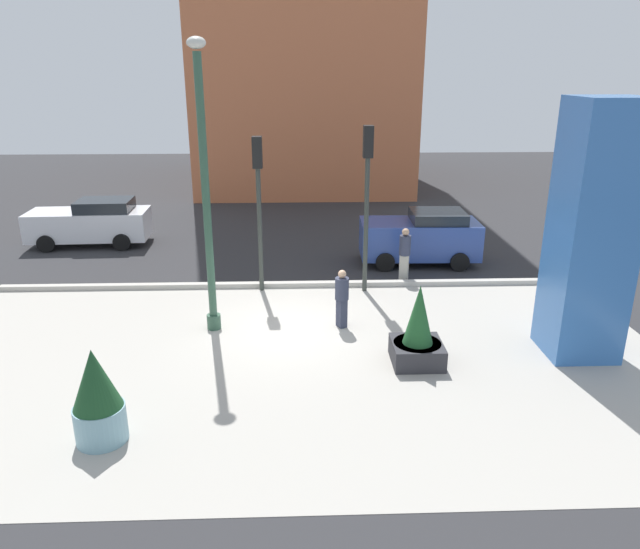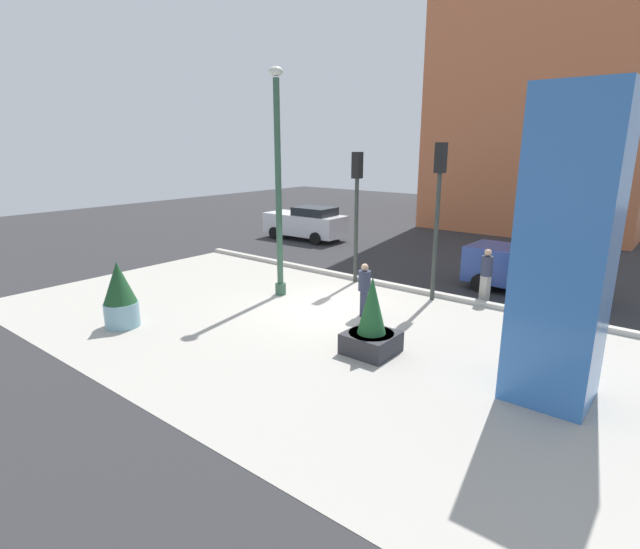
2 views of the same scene
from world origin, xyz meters
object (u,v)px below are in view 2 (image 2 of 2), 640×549
at_px(traffic_light_corner, 438,197).
at_px(potted_plant_mid_plaza, 120,296).
at_px(lamp_post, 278,190).
at_px(art_pillar_blue, 566,252).
at_px(potted_plant_near_left, 372,325).
at_px(traffic_light_far_side, 357,197).
at_px(car_curb_east, 531,266).
at_px(pedestrian_by_curb, 364,287).
at_px(pedestrian_on_sidewalk, 486,272).
at_px(car_far_lane, 306,223).

bearing_deg(traffic_light_corner, potted_plant_mid_plaza, -126.70).
xyz_separation_m(potted_plant_mid_plaza, traffic_light_corner, (5.66, 7.60, 2.44)).
distance_m(lamp_post, art_pillar_blue, 9.06).
bearing_deg(potted_plant_near_left, lamp_post, 157.09).
bearing_deg(traffic_light_far_side, art_pillar_blue, -29.95).
xyz_separation_m(car_curb_east, pedestrian_by_curb, (-3.14, -5.38, -0.07)).
bearing_deg(car_curb_east, pedestrian_by_curb, -120.22).
bearing_deg(pedestrian_on_sidewalk, car_far_lane, 158.40).
distance_m(potted_plant_near_left, car_curb_east, 7.64).
bearing_deg(pedestrian_on_sidewalk, lamp_post, -147.32).
relative_size(lamp_post, pedestrian_on_sidewalk, 4.17).
bearing_deg(car_curb_east, lamp_post, -140.36).
distance_m(traffic_light_corner, pedestrian_by_curb, 3.75).
bearing_deg(pedestrian_by_curb, traffic_light_far_side, 128.57).
relative_size(potted_plant_near_left, traffic_light_far_side, 0.41).
xyz_separation_m(lamp_post, pedestrian_on_sidewalk, (5.63, 3.61, -2.55)).
height_order(traffic_light_far_side, car_far_lane, traffic_light_far_side).
bearing_deg(potted_plant_near_left, traffic_light_far_side, 128.07).
xyz_separation_m(traffic_light_far_side, traffic_light_corner, (3.16, -0.17, 0.21)).
xyz_separation_m(art_pillar_blue, traffic_light_far_side, (-7.80, 4.50, 0.16)).
xyz_separation_m(art_pillar_blue, potted_plant_mid_plaza, (-10.30, -3.27, -2.08)).
distance_m(lamp_post, potted_plant_near_left, 6.06).
bearing_deg(traffic_light_corner, car_far_lane, 151.46).
distance_m(potted_plant_near_left, traffic_light_corner, 5.49).
relative_size(lamp_post, potted_plant_mid_plaza, 3.88).
bearing_deg(potted_plant_mid_plaza, car_far_lane, 108.33).
relative_size(potted_plant_mid_plaza, traffic_light_far_side, 0.40).
bearing_deg(lamp_post, potted_plant_mid_plaza, -105.94).
bearing_deg(potted_plant_near_left, art_pillar_blue, 6.46).
distance_m(potted_plant_mid_plaza, car_far_lane, 13.72).
height_order(potted_plant_mid_plaza, traffic_light_corner, traffic_light_corner).
height_order(potted_plant_near_left, pedestrian_by_curb, potted_plant_near_left).
height_order(lamp_post, traffic_light_corner, lamp_post).
relative_size(potted_plant_mid_plaza, traffic_light_corner, 0.37).
distance_m(potted_plant_mid_plaza, car_curb_east, 12.98).
bearing_deg(traffic_light_far_side, potted_plant_near_left, -51.93).
bearing_deg(potted_plant_mid_plaza, pedestrian_by_curb, 45.90).
relative_size(potted_plant_mid_plaza, pedestrian_by_curb, 1.17).
xyz_separation_m(pedestrian_by_curb, pedestrian_on_sidewalk, (2.27, 3.61, 0.08)).
height_order(lamp_post, art_pillar_blue, lamp_post).
bearing_deg(traffic_light_far_side, car_curb_east, 25.16).
xyz_separation_m(traffic_light_far_side, car_curb_east, (5.40, 2.54, -2.19)).
distance_m(art_pillar_blue, potted_plant_near_left, 4.55).
bearing_deg(art_pillar_blue, potted_plant_mid_plaza, -162.40).
xyz_separation_m(art_pillar_blue, pedestrian_by_curb, (-5.53, 1.65, -2.10)).
distance_m(traffic_light_corner, car_curb_east, 4.25).
distance_m(potted_plant_near_left, pedestrian_by_curb, 2.64).
bearing_deg(traffic_light_far_side, lamp_post, -111.03).
relative_size(car_far_lane, pedestrian_on_sidewalk, 2.63).
bearing_deg(pedestrian_on_sidewalk, traffic_light_corner, -145.71).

